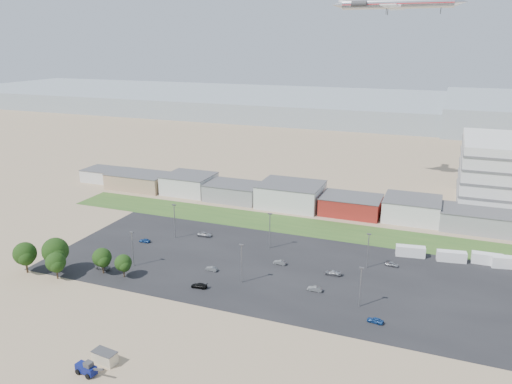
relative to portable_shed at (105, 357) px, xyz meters
The scene contains 33 objects.
ground 31.44m from the portable_shed, 70.88° to the left, with size 700.00×700.00×0.00m, color #987B60.
parking_lot 52.00m from the portable_shed, 72.89° to the left, with size 120.00×50.00×0.01m, color black.
grass_strip 82.34m from the portable_shed, 82.82° to the left, with size 160.00×16.00×0.02m, color #2F5720.
hills_backdrop 348.35m from the portable_shed, 81.70° to the left, with size 700.00×200.00×9.00m, color gray, non-canonical shape.
building_row 100.95m from the portable_shed, 93.81° to the left, with size 170.00×20.00×8.00m, color silver, non-canonical shape.
portable_shed is the anchor object (origin of this frame).
telehandler 4.07m from the portable_shed, 105.18° to the right, with size 6.51×2.17×2.71m, color #0A1357, non-canonical shape.
box_trailer_a 85.48m from the portable_shed, 55.33° to the left, with size 7.84×2.45×2.94m, color silver, non-canonical shape.
box_trailer_b 92.42m from the portable_shed, 50.10° to the left, with size 7.60×2.37×2.85m, color silver, non-canonical shape.
box_trailer_c 99.58m from the portable_shed, 46.78° to the left, with size 7.83×2.45×2.94m, color silver, non-canonical shape.
box_trailer_d 102.67m from the portable_shed, 44.59° to the left, with size 8.08×2.53×3.03m, color silver, non-canonical shape.
tree_far_left 48.77m from the portable_shed, 150.84° to the left, with size 6.26×6.26×9.39m, color black, non-canonical shape.
tree_left 44.35m from the portable_shed, 142.90° to the left, with size 7.13×7.13×10.70m, color black, non-canonical shape.
tree_mid 40.69m from the portable_shed, 143.96° to the left, with size 5.31×5.31×7.97m, color black, non-canonical shape.
tree_right 38.94m from the portable_shed, 128.16° to the left, with size 5.19×5.19×7.79m, color black, non-canonical shape.
tree_near 35.52m from the portable_shed, 119.99° to the left, with size 4.59×4.59×6.89m, color black, non-canonical shape.
lightpole_front_l 42.07m from the portable_shed, 117.38° to the left, with size 1.13×0.47×9.59m, color slate, non-canonical shape.
lightpole_front_m 40.62m from the portable_shed, 74.04° to the left, with size 1.19×0.50×10.10m, color slate, non-canonical shape.
lightpole_front_r 55.32m from the portable_shed, 43.05° to the left, with size 1.13×0.47×9.62m, color slate, non-canonical shape.
lightpole_back_l 61.37m from the portable_shed, 107.94° to the left, with size 1.25×0.52×10.66m, color slate, non-canonical shape.
lightpole_back_m 62.38m from the portable_shed, 80.40° to the left, with size 1.25×0.52×10.60m, color slate, non-canonical shape.
lightpole_back_r 70.24m from the portable_shed, 56.58° to the left, with size 1.13×0.47×9.57m, color slate, non-canonical shape.
airliner 151.41m from the portable_shed, 75.88° to the left, with size 47.25×32.22×13.96m, color silver, non-canonical shape.
parked_car_1 50.36m from the portable_shed, 54.64° to the left, with size 1.26×3.61×1.19m, color #595B5E.
parked_car_2 55.06m from the portable_shed, 35.71° to the left, with size 1.40×3.48×1.19m, color navy.
parked_car_3 32.59m from the portable_shed, 85.35° to the left, with size 1.65×4.05×1.17m, color black.
parked_car_4 42.04m from the portable_shed, 88.28° to the left, with size 1.16×3.34×1.10m, color #595B5E.
parked_car_5 57.95m from the portable_shed, 116.25° to the left, with size 1.35×3.36×1.15m, color navy.
parked_car_7 54.68m from the portable_shed, 72.32° to the left, with size 1.22×3.51×1.16m, color #595B5E.
parked_car_8 76.27m from the portable_shed, 54.14° to the left, with size 1.40×3.47×1.18m, color #A5A5AA.
parked_car_9 63.65m from the portable_shed, 100.13° to the left, with size 2.07×4.48×1.25m, color #A5A5AA.
parked_car_10 41.29m from the portable_shed, 128.11° to the left, with size 1.76×4.34×1.26m, color #595B5E.
parked_car_12 59.81m from the portable_shed, 58.52° to the left, with size 1.71×4.21×1.22m, color #A5A5AA.
Camera 1 is at (44.68, -93.47, 57.41)m, focal length 35.00 mm.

